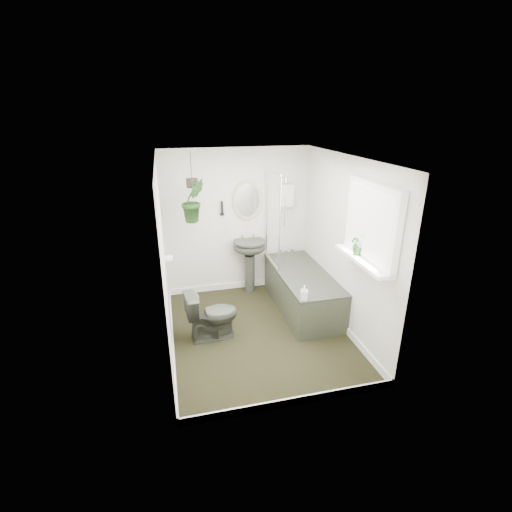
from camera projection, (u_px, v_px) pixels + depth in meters
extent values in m
cube|color=black|center=(259.00, 332.00, 5.03)|extent=(2.30, 2.80, 0.02)
cube|color=white|center=(259.00, 157.00, 4.18)|extent=(2.30, 2.80, 0.02)
cube|color=white|center=(237.00, 222.00, 5.88)|extent=(2.30, 0.02, 2.30)
cube|color=white|center=(298.00, 307.00, 3.33)|extent=(2.30, 0.02, 2.30)
cube|color=white|center=(163.00, 261.00, 4.35)|extent=(0.02, 2.80, 2.30)
cube|color=white|center=(344.00, 245.00, 4.87)|extent=(0.02, 2.80, 2.30)
cube|color=white|center=(259.00, 329.00, 5.01)|extent=(2.30, 2.80, 0.10)
cube|color=white|center=(287.00, 195.00, 5.85)|extent=(0.20, 0.10, 0.35)
ellipsoid|color=#BFB28B|center=(247.00, 200.00, 5.75)|extent=(0.46, 0.03, 0.62)
cylinder|color=black|center=(222.00, 208.00, 5.69)|extent=(0.04, 0.04, 0.22)
cylinder|color=white|center=(169.00, 259.00, 5.09)|extent=(0.11, 0.11, 0.11)
cube|color=white|center=(372.00, 224.00, 4.04)|extent=(0.08, 1.00, 0.90)
cube|color=white|center=(362.00, 260.00, 4.17)|extent=(0.18, 1.00, 0.04)
cube|color=white|center=(368.00, 224.00, 4.03)|extent=(0.01, 0.86, 0.76)
imported|color=#32352D|center=(212.00, 315.00, 4.79)|extent=(0.70, 0.44, 0.67)
imported|color=black|center=(360.00, 244.00, 4.25)|extent=(0.26, 0.23, 0.25)
imported|color=black|center=(193.00, 201.00, 5.13)|extent=(0.39, 0.34, 0.61)
imported|color=#2A2828|center=(304.00, 293.00, 4.63)|extent=(0.11, 0.12, 0.19)
cylinder|color=black|center=(192.00, 183.00, 5.04)|extent=(0.16, 0.16, 0.12)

